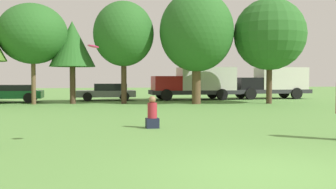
% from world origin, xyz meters
% --- Properties ---
extents(ground_plane, '(120.00, 120.00, 0.00)m').
position_xyz_m(ground_plane, '(0.00, 0.00, 0.00)').
color(ground_plane, '#5B8E42').
extents(frisbee, '(0.26, 0.26, 0.08)m').
position_xyz_m(frisbee, '(-2.74, 3.11, 2.29)').
color(frisbee, '#F21E72').
extents(bystander_sitting, '(0.40, 0.33, 1.01)m').
position_xyz_m(bystander_sitting, '(-0.86, 5.97, 0.42)').
color(bystander_sitting, '#191E33').
rests_on(bystander_sitting, ground).
extents(tree_1, '(4.12, 4.12, 6.08)m').
position_xyz_m(tree_1, '(-5.94, 18.40, 4.26)').
color(tree_1, brown).
rests_on(tree_1, ground).
extents(tree_2, '(2.82, 2.82, 5.13)m').
position_xyz_m(tree_2, '(-3.64, 18.48, 3.69)').
color(tree_2, '#473323').
rests_on(tree_2, ground).
extents(tree_3, '(3.75, 3.75, 6.36)m').
position_xyz_m(tree_3, '(-0.53, 17.86, 4.33)').
color(tree_3, '#473323').
rests_on(tree_3, ground).
extents(tree_4, '(4.56, 4.56, 6.95)m').
position_xyz_m(tree_4, '(3.83, 16.68, 4.44)').
color(tree_4, brown).
rests_on(tree_4, ground).
extents(tree_5, '(3.88, 3.88, 6.70)m').
position_xyz_m(tree_5, '(4.24, 18.51, 4.74)').
color(tree_5, brown).
rests_on(tree_5, ground).
extents(tree_6, '(4.48, 4.48, 6.57)m').
position_xyz_m(tree_6, '(8.39, 16.02, 4.32)').
color(tree_6, '#473323').
rests_on(tree_6, ground).
extents(parked_car_green, '(3.99, 2.01, 1.16)m').
position_xyz_m(parked_car_green, '(-7.56, 20.72, 0.63)').
color(parked_car_green, '#196633').
rests_on(parked_car_green, ground).
extents(parked_car_grey, '(4.17, 2.03, 1.21)m').
position_xyz_m(parked_car_grey, '(-1.33, 21.64, 0.64)').
color(parked_car_grey, slate).
rests_on(parked_car_grey, ground).
extents(delivery_truck_red, '(6.63, 2.62, 2.41)m').
position_xyz_m(delivery_truck_red, '(5.24, 21.36, 1.29)').
color(delivery_truck_red, '#2D2D33').
rests_on(delivery_truck_red, ground).
extents(delivery_truck_black, '(6.04, 2.27, 2.44)m').
position_xyz_m(delivery_truck_black, '(11.49, 21.27, 1.30)').
color(delivery_truck_black, '#2D2D33').
rests_on(delivery_truck_black, ground).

